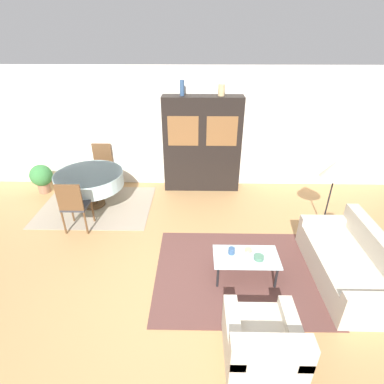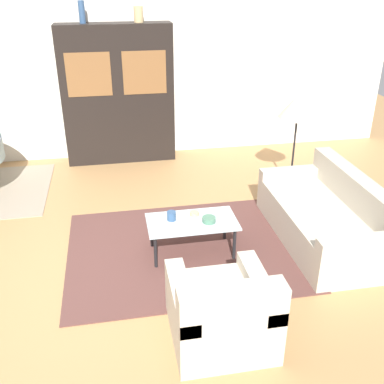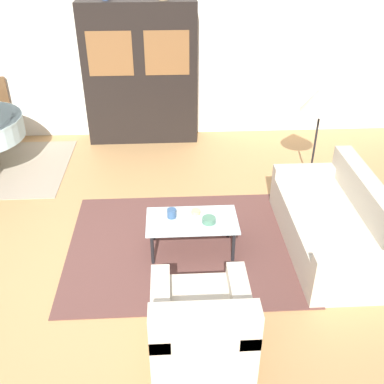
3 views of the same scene
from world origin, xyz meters
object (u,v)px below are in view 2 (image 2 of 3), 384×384
Objects in this scene: floor_lamp at (298,108)px; cup at (171,216)px; vase_tall at (82,12)px; coffee_table at (192,224)px; bowl_small at (194,214)px; display_cabinet at (118,95)px; vase_short at (138,14)px; couch at (327,218)px; armchair at (222,312)px; bowl at (209,220)px.

cup is at bearing -145.52° from floor_lamp.
floor_lamp is 3.35m from vase_tall.
bowl_small is (0.05, 0.12, 0.06)m from coffee_table.
vase_short is at bearing 0.14° from display_cabinet.
couch is 3.76m from display_cabinet.
couch is 1.79m from cup.
floor_lamp is (1.69, 1.37, 0.82)m from coffee_table.
couch is 1.34× the size of floor_lamp.
couch is 1.53m from bowl_small.
coffee_table is 3.68m from vase_tall.
vase_tall is (-1.06, 2.95, 1.93)m from coffee_table.
display_cabinet is at bearing 36.68° from couch.
coffee_table is 9.68× the size of bowl_small.
couch is 3.98m from vase_short.
armchair is at bearing -121.99° from floor_lamp.
bowl is 0.21m from bowl_small.
bowl_small is at bearing -68.71° from vase_tall.
cup is 3.52m from vase_tall.
couch is at bearing -48.33° from vase_tall.
vase_short is (-0.30, 2.83, 1.82)m from bowl_small.
coffee_table is (-1.57, -0.00, 0.08)m from couch.
bowl_small is at bearing -83.99° from vase_short.
cup reaches higher than bowl.
vase_short is at bearing 31.66° from couch.
bowl is at bearing 92.34° from couch.
armchair is at bearing -91.68° from bowl_small.
couch is at bearing -1.92° from cup.
display_cabinet is at bearing -179.86° from vase_short.
bowl_small is at bearing 11.49° from cup.
bowl is at bearing -81.97° from vase_short.
armchair is 0.62× the size of floor_lamp.
display_cabinet is at bearing 98.43° from armchair.
floor_lamp is (0.12, 1.36, 0.91)m from couch.
floor_lamp reaches higher than bowl.
coffee_table is at bearing -85.16° from vase_short.
vase_short is (-0.42, 3.00, 1.81)m from bowl.
floor_lamp is at bearing 34.48° from cup.
cup reaches higher than bowl_small.
armchair is 1.33m from coffee_table.
bowl reaches higher than bowl_small.
bowl_small is at bearing -142.63° from floor_lamp.
coffee_table is 0.14m from bowl_small.
armchair reaches higher than bowl_small.
coffee_table is 2.32m from floor_lamp.
cup is (-1.78, 0.06, 0.17)m from couch.
cup reaches higher than coffee_table.
cup is (-0.21, 0.06, 0.09)m from coffee_table.
floor_lamp reaches higher than armchair.
couch is 2.05m from armchair.
display_cabinet is (-2.19, 2.95, 0.79)m from couch.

